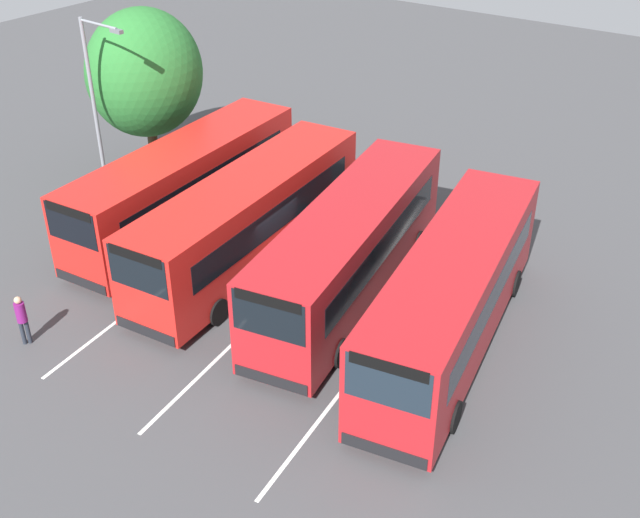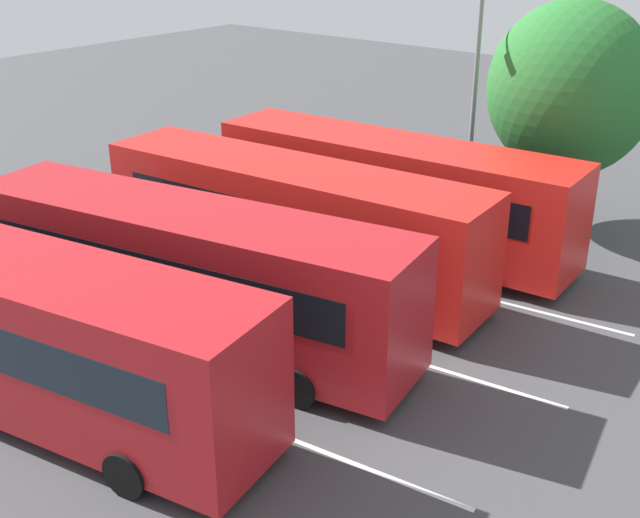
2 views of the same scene
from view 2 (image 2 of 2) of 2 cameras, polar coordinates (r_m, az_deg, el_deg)
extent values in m
plane|color=#424244|center=(21.24, -5.62, -3.51)|extent=(79.29, 79.29, 0.00)
cube|color=red|center=(24.30, 5.20, 4.85)|extent=(11.45, 3.28, 3.08)
cube|color=black|center=(27.14, -5.15, 8.70)|extent=(0.27, 2.20, 1.29)
cube|color=black|center=(23.18, 3.71, 4.92)|extent=(9.48, 0.74, 0.99)
cube|color=black|center=(25.20, 6.63, 6.37)|extent=(9.48, 0.74, 0.99)
cube|color=black|center=(27.02, -5.23, 9.80)|extent=(0.24, 2.00, 0.32)
cube|color=black|center=(27.79, -5.04, 4.44)|extent=(0.26, 2.30, 0.36)
cylinder|color=black|center=(25.75, -3.24, 2.70)|extent=(0.93, 0.34, 0.91)
cylinder|color=black|center=(27.54, -0.19, 4.16)|extent=(0.93, 0.34, 0.91)
cylinder|color=black|center=(22.35, 11.56, -1.17)|extent=(0.93, 0.34, 0.91)
cylinder|color=black|center=(24.39, 13.86, 0.77)|extent=(0.93, 0.34, 0.91)
cube|color=red|center=(21.90, -1.99, 2.78)|extent=(11.47, 3.42, 3.08)
cube|color=black|center=(25.20, -12.48, 7.05)|extent=(0.30, 2.20, 1.29)
cube|color=black|center=(20.86, -3.98, 2.73)|extent=(9.47, 0.86, 0.99)
cube|color=black|center=(22.71, -0.19, 4.56)|extent=(9.47, 0.86, 0.99)
cube|color=black|center=(25.07, -12.62, 8.22)|extent=(0.26, 2.00, 0.32)
cube|color=black|center=(25.90, -12.11, 2.51)|extent=(0.29, 2.30, 0.36)
cylinder|color=black|center=(23.80, -10.71, 0.49)|extent=(0.93, 0.35, 0.91)
cylinder|color=black|center=(25.40, -6.98, 2.25)|extent=(0.93, 0.35, 0.91)
cylinder|color=black|center=(19.78, 4.54, -4.17)|extent=(0.93, 0.35, 0.91)
cylinder|color=black|center=(21.67, 7.70, -1.71)|extent=(0.93, 0.35, 0.91)
cube|color=#AD191E|center=(19.05, -9.26, -0.86)|extent=(11.57, 4.46, 3.08)
cube|color=black|center=(22.46, -20.88, 3.98)|extent=(0.51, 2.19, 1.29)
cube|color=black|center=(18.05, -11.68, -1.21)|extent=(9.36, 1.75, 0.99)
cube|color=black|center=(19.79, -7.20, 1.40)|extent=(9.36, 1.75, 0.99)
cube|color=black|center=(22.32, -21.11, 5.27)|extent=(0.45, 1.99, 0.32)
cube|color=black|center=(23.24, -20.17, -0.98)|extent=(0.50, 2.28, 0.36)
cylinder|color=black|center=(21.17, -18.80, -3.49)|extent=(0.95, 0.44, 0.91)
cylinder|color=black|center=(22.64, -14.49, -1.13)|extent=(0.95, 0.44, 0.91)
cylinder|color=black|center=(17.04, -1.59, -9.09)|extent=(0.95, 0.44, 0.91)
cylinder|color=black|center=(18.83, 2.08, -5.64)|extent=(0.95, 0.44, 0.91)
cube|color=#AD191E|center=(17.38, -20.37, -4.67)|extent=(11.57, 4.43, 3.08)
cube|color=#19232D|center=(17.93, -17.68, -2.06)|extent=(9.37, 1.73, 0.99)
cylinder|color=black|center=(15.15, -13.57, -14.62)|extent=(0.95, 0.43, 0.91)
cylinder|color=black|center=(16.59, -8.06, -10.36)|extent=(0.95, 0.43, 0.91)
cylinder|color=#232833|center=(29.41, -9.99, 5.01)|extent=(0.13, 0.13, 0.83)
cylinder|color=#232833|center=(29.25, -9.97, 4.91)|extent=(0.13, 0.13, 0.83)
cylinder|color=#721966|center=(29.10, -10.08, 6.35)|extent=(0.45, 0.45, 0.66)
sphere|color=tan|center=(28.98, -10.15, 7.19)|extent=(0.23, 0.23, 0.23)
cylinder|color=gray|center=(27.66, 10.89, 10.95)|extent=(0.16, 0.16, 7.51)
cylinder|color=#4C3823|center=(27.30, 16.52, 4.82)|extent=(0.44, 0.44, 2.57)
ellipsoid|color=#28702D|center=(26.48, 17.34, 11.44)|extent=(5.19, 4.67, 5.45)
cube|color=silver|center=(23.97, 1.07, -0.09)|extent=(17.17, 2.17, 0.01)
cube|color=silver|center=(21.24, -5.62, -3.50)|extent=(17.17, 2.17, 0.01)
cube|color=silver|center=(18.98, -14.17, -7.75)|extent=(17.17, 2.17, 0.01)
camera|label=1|loc=(32.18, -57.47, 22.81)|focal=43.50mm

